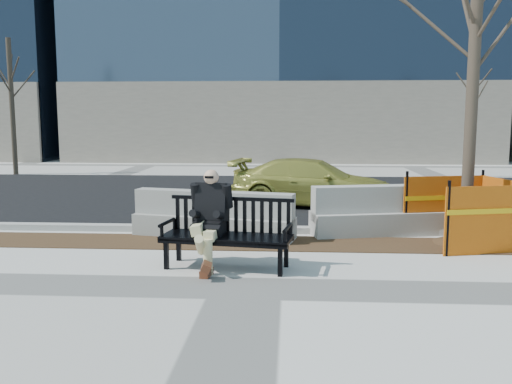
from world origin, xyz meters
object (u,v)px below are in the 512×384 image
at_px(sedan, 313,206).
at_px(jersey_barrier_right, 396,234).
at_px(jersey_barrier_left, 213,237).
at_px(bench, 227,268).
at_px(seated_man, 210,266).
at_px(tree_fence, 464,244).

distance_m(sedan, jersey_barrier_right, 3.62).
bearing_deg(jersey_barrier_left, bench, -64.10).
relative_size(jersey_barrier_left, jersey_barrier_right, 0.92).
bearing_deg(jersey_barrier_left, sedan, 74.86).
height_order(seated_man, jersey_barrier_right, seated_man).
bearing_deg(tree_fence, jersey_barrier_right, 143.09).
height_order(sedan, jersey_barrier_left, sedan).
height_order(bench, jersey_barrier_left, bench).
xyz_separation_m(bench, tree_fence, (4.06, 1.86, 0.00)).
bearing_deg(jersey_barrier_right, seated_man, -154.58).
xyz_separation_m(sedan, jersey_barrier_right, (1.49, -3.30, 0.00)).
xyz_separation_m(tree_fence, jersey_barrier_right, (-1.05, 0.79, 0.00)).
height_order(sedan, jersey_barrier_right, sedan).
height_order(bench, tree_fence, tree_fence).
bearing_deg(jersey_barrier_left, jersey_barrier_right, 21.14).
xyz_separation_m(sedan, jersey_barrier_left, (-2.01, -3.82, 0.00)).
distance_m(sedan, jersey_barrier_left, 4.32).
bearing_deg(bench, jersey_barrier_right, 50.47).
distance_m(bench, jersey_barrier_right, 4.00).
distance_m(jersey_barrier_left, jersey_barrier_right, 3.55).
relative_size(seated_man, jersey_barrier_left, 0.47).
bearing_deg(seated_man, jersey_barrier_left, 105.80).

